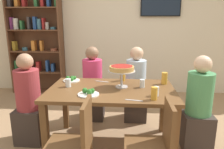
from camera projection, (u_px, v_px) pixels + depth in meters
name	position (u px, v px, depth m)	size (l,w,h in m)	color
ground_plane	(111.00, 144.00, 2.75)	(12.00, 12.00, 0.00)	#9E7A56
rear_partition	(119.00, 26.00, 4.53)	(8.00, 0.12, 2.80)	beige
dining_table	(111.00, 96.00, 2.59)	(1.50, 0.91, 0.74)	brown
bookshelf	(36.00, 39.00, 4.53)	(1.10, 0.30, 2.21)	brown
television	(161.00, 5.00, 4.28)	(0.79, 0.05, 0.44)	black
diner_head_east	(198.00, 110.00, 2.57)	(0.34, 0.34, 1.15)	#382D28
diner_far_right	(136.00, 89.00, 3.34)	(0.34, 0.34, 1.15)	#382D28
diner_far_left	(93.00, 89.00, 3.38)	(0.34, 0.34, 1.15)	#382D28
diner_head_west	(29.00, 105.00, 2.72)	(0.34, 0.34, 1.15)	#382D28
chair_near_right	(155.00, 143.00, 1.89)	(0.40, 0.40, 0.87)	brown
chair_near_left	(75.00, 141.00, 1.92)	(0.40, 0.40, 0.87)	brown
deep_dish_pizza_stand	(122.00, 70.00, 2.58)	(0.32, 0.32, 0.26)	silver
salad_plate_near_diner	(89.00, 93.00, 2.35)	(0.23, 0.23, 0.07)	white
salad_plate_far_diner	(71.00, 79.00, 2.89)	(0.22, 0.22, 0.07)	white
beer_glass_amber_tall	(164.00, 78.00, 2.74)	(0.08, 0.08, 0.15)	gold
beer_glass_amber_short	(154.00, 93.00, 2.20)	(0.07, 0.07, 0.13)	gold
beer_glass_amber_spare	(123.00, 75.00, 2.90)	(0.07, 0.07, 0.16)	gold
water_glass_clear_near	(68.00, 83.00, 2.63)	(0.07, 0.07, 0.10)	white
water_glass_clear_far	(142.00, 83.00, 2.61)	(0.06, 0.06, 0.10)	white
water_glass_clear_spare	(156.00, 91.00, 2.32)	(0.06, 0.06, 0.10)	white
cutlery_fork_near	(102.00, 81.00, 2.86)	(0.18, 0.02, 0.01)	silver
cutlery_knife_near	(134.00, 100.00, 2.19)	(0.18, 0.02, 0.01)	silver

